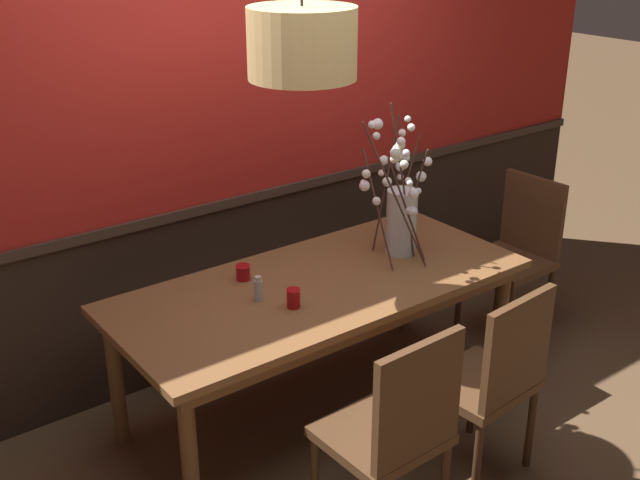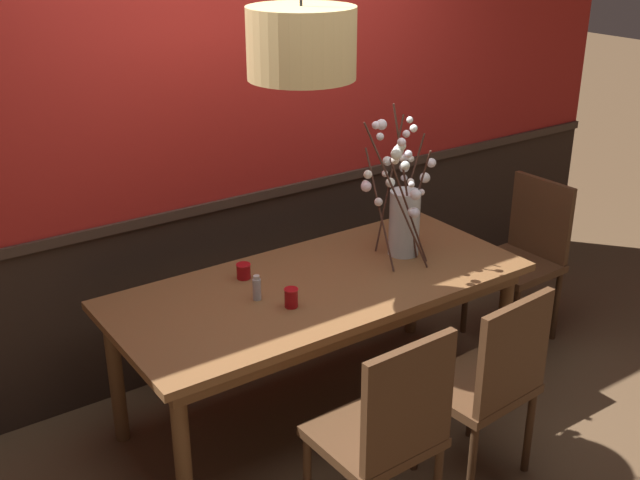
{
  "view_description": "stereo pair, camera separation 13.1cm",
  "coord_description": "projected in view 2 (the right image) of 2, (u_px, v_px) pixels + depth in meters",
  "views": [
    {
      "loc": [
        -2.04,
        -2.72,
        2.41
      ],
      "look_at": [
        0.0,
        0.0,
        0.96
      ],
      "focal_mm": 44.14,
      "sensor_mm": 36.0,
      "label": 1
    },
    {
      "loc": [
        -1.94,
        -2.8,
        2.41
      ],
      "look_at": [
        0.0,
        0.0,
        0.96
      ],
      "focal_mm": 44.14,
      "sensor_mm": 36.0,
      "label": 2
    }
  ],
  "objects": [
    {
      "name": "vase_with_blossoms",
      "position": [
        403.0,
        213.0,
        3.99
      ],
      "size": [
        0.47,
        0.47,
        0.81
      ],
      "color": "silver",
      "rests_on": "dining_table"
    },
    {
      "name": "pendant_lamp",
      "position": [
        301.0,
        43.0,
        3.26
      ],
      "size": [
        0.46,
        0.46,
        1.08
      ],
      "color": "tan"
    },
    {
      "name": "chair_far_side_right",
      "position": [
        281.0,
        244.0,
        4.72
      ],
      "size": [
        0.44,
        0.41,
        0.96
      ],
      "color": "#4C301C",
      "rests_on": "ground"
    },
    {
      "name": "dining_table",
      "position": [
        320.0,
        296.0,
        3.82
      ],
      "size": [
        2.04,
        0.91,
        0.74
      ],
      "color": "brown",
      "rests_on": "ground"
    },
    {
      "name": "chair_near_side_right",
      "position": [
        491.0,
        379.0,
        3.39
      ],
      "size": [
        0.48,
        0.43,
        0.94
      ],
      "color": "#4C301C",
      "rests_on": "ground"
    },
    {
      "name": "condiment_bottle",
      "position": [
        257.0,
        288.0,
        3.59
      ],
      "size": [
        0.04,
        0.04,
        0.12
      ],
      "color": "#ADADB2",
      "rests_on": "dining_table"
    },
    {
      "name": "chair_near_side_left",
      "position": [
        387.0,
        429.0,
        3.06
      ],
      "size": [
        0.46,
        0.44,
        0.96
      ],
      "color": "#4C301C",
      "rests_on": "ground"
    },
    {
      "name": "candle_holder_nearer_center",
      "position": [
        291.0,
        297.0,
        3.53
      ],
      "size": [
        0.07,
        0.07,
        0.09
      ],
      "color": "#9E0F14",
      "rests_on": "dining_table"
    },
    {
      "name": "chair_head_east_end",
      "position": [
        524.0,
        252.0,
        4.62
      ],
      "size": [
        0.45,
        0.45,
        0.95
      ],
      "color": "#4C301C",
      "rests_on": "ground"
    },
    {
      "name": "back_wall",
      "position": [
        235.0,
        115.0,
        4.12
      ],
      "size": [
        5.52,
        0.14,
        2.82
      ],
      "color": "#2D2119",
      "rests_on": "ground"
    },
    {
      "name": "ground_plane",
      "position": [
        320.0,
        410.0,
        4.08
      ],
      "size": [
        24.0,
        24.0,
        0.0
      ],
      "primitive_type": "plane",
      "color": "brown"
    },
    {
      "name": "candle_holder_nearer_edge",
      "position": [
        244.0,
        271.0,
        3.81
      ],
      "size": [
        0.07,
        0.07,
        0.08
      ],
      "color": "#9E0F14",
      "rests_on": "dining_table"
    },
    {
      "name": "chair_far_side_left",
      "position": [
        192.0,
        271.0,
        4.38
      ],
      "size": [
        0.47,
        0.45,
        0.95
      ],
      "color": "#4C301C",
      "rests_on": "ground"
    }
  ]
}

